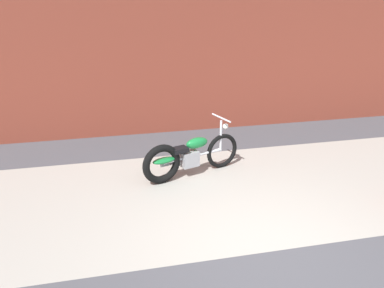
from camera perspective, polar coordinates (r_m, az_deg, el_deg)
ground_plane at (r=5.66m, az=10.13°, el=-14.76°), size 80.00×80.00×0.00m
sidewalk_slab at (r=7.05m, az=4.77°, el=-6.63°), size 36.00×3.50×0.01m
motorcycle_green at (r=7.38m, az=-0.90°, el=-1.79°), size 1.93×0.86×1.03m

